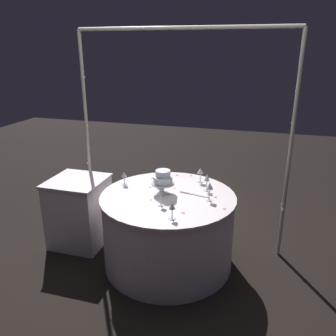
{
  "coord_description": "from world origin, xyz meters",
  "views": [
    {
      "loc": [
        0.83,
        -2.83,
        2.04
      ],
      "look_at": [
        0.0,
        0.0,
        1.0
      ],
      "focal_mm": 36.86,
      "sensor_mm": 36.0,
      "label": 1
    }
  ],
  "objects": [
    {
      "name": "rose_petal_4",
      "position": [
        0.09,
        0.57,
        0.73
      ],
      "size": [
        0.04,
        0.05,
        0.0
      ],
      "primitive_type": "ellipsoid",
      "rotation": [
        0.0,
        0.0,
        2.06
      ],
      "color": "#EA6B84",
      "rests_on": "main_table"
    },
    {
      "name": "rose_petal_8",
      "position": [
        0.09,
        0.1,
        0.73
      ],
      "size": [
        0.03,
        0.03,
        0.0
      ],
      "primitive_type": "ellipsoid",
      "rotation": [
        0.0,
        0.0,
        5.2
      ],
      "color": "#EA6B84",
      "rests_on": "main_table"
    },
    {
      "name": "wine_glass_4",
      "position": [
        -0.17,
        0.2,
        0.84
      ],
      "size": [
        0.06,
        0.06,
        0.17
      ],
      "color": "silver",
      "rests_on": "main_table"
    },
    {
      "name": "rose_petal_2",
      "position": [
        -0.28,
        0.39,
        0.73
      ],
      "size": [
        0.04,
        0.04,
        0.0
      ],
      "primitive_type": "ellipsoid",
      "rotation": [
        0.0,
        0.0,
        1.91
      ],
      "color": "#EA6B84",
      "rests_on": "main_table"
    },
    {
      "name": "cake_knife",
      "position": [
        0.21,
        0.09,
        0.73
      ],
      "size": [
        0.29,
        0.08,
        0.01
      ],
      "color": "silver",
      "rests_on": "main_table"
    },
    {
      "name": "rose_petal_1",
      "position": [
        0.01,
        0.18,
        0.73
      ],
      "size": [
        0.03,
        0.02,
        0.0
      ],
      "primitive_type": "ellipsoid",
      "rotation": [
        0.0,
        0.0,
        6.05
      ],
      "color": "#EA6B84",
      "rests_on": "main_table"
    },
    {
      "name": "wine_glass_1",
      "position": [
        0.32,
        0.22,
        0.85
      ],
      "size": [
        0.06,
        0.06,
        0.17
      ],
      "color": "silver",
      "rests_on": "main_table"
    },
    {
      "name": "rose_petal_6",
      "position": [
        -0.12,
        -0.14,
        0.73
      ],
      "size": [
        0.03,
        0.03,
        0.0
      ],
      "primitive_type": "ellipsoid",
      "rotation": [
        0.0,
        0.0,
        4.22
      ],
      "color": "#EA6B84",
      "rests_on": "main_table"
    },
    {
      "name": "wine_glass_5",
      "position": [
        0.39,
        0.0,
        0.86
      ],
      "size": [
        0.06,
        0.06,
        0.17
      ],
      "color": "silver",
      "rests_on": "main_table"
    },
    {
      "name": "wine_glass_3",
      "position": [
        0.0,
        -0.22,
        0.85
      ],
      "size": [
        0.06,
        0.06,
        0.16
      ],
      "color": "silver",
      "rests_on": "main_table"
    },
    {
      "name": "wine_glass_6",
      "position": [
        0.16,
        -0.44,
        0.83
      ],
      "size": [
        0.06,
        0.06,
        0.15
      ],
      "color": "silver",
      "rests_on": "main_table"
    },
    {
      "name": "wine_glass_2",
      "position": [
        -0.5,
        0.14,
        0.82
      ],
      "size": [
        0.06,
        0.06,
        0.13
      ],
      "color": "silver",
      "rests_on": "main_table"
    },
    {
      "name": "wine_glass_0",
      "position": [
        0.22,
        0.42,
        0.84
      ],
      "size": [
        0.07,
        0.07,
        0.16
      ],
      "color": "silver",
      "rests_on": "main_table"
    },
    {
      "name": "rose_petal_5",
      "position": [
        -0.06,
        0.54,
        0.73
      ],
      "size": [
        0.05,
        0.04,
        0.0
      ],
      "primitive_type": "ellipsoid",
      "rotation": [
        0.0,
        0.0,
        5.93
      ],
      "color": "#EA6B84",
      "rests_on": "main_table"
    },
    {
      "name": "main_table",
      "position": [
        0.0,
        0.0,
        0.36
      ],
      "size": [
        1.27,
        1.27,
        0.73
      ],
      "color": "white",
      "rests_on": "ground"
    },
    {
      "name": "rose_petal_7",
      "position": [
        -0.22,
        0.14,
        0.73
      ],
      "size": [
        0.03,
        0.02,
        0.0
      ],
      "primitive_type": "ellipsoid",
      "rotation": [
        0.0,
        0.0,
        3.11
      ],
      "color": "#EA6B84",
      "rests_on": "main_table"
    },
    {
      "name": "decorative_arch",
      "position": [
        -0.0,
        0.46,
        1.46
      ],
      "size": [
        2.17,
        0.06,
        2.22
      ],
      "color": "#B7B29E",
      "rests_on": "ground"
    },
    {
      "name": "rose_petal_3",
      "position": [
        0.54,
        -0.13,
        0.73
      ],
      "size": [
        0.04,
        0.03,
        0.0
      ],
      "primitive_type": "ellipsoid",
      "rotation": [
        0.0,
        0.0,
        2.72
      ],
      "color": "#EA6B84",
      "rests_on": "main_table"
    },
    {
      "name": "ground_plane",
      "position": [
        0.0,
        0.0,
        0.0
      ],
      "size": [
        12.0,
        12.0,
        0.0
      ],
      "primitive_type": "plane",
      "color": "black"
    },
    {
      "name": "tiered_cake",
      "position": [
        -0.06,
        0.03,
        0.88
      ],
      "size": [
        0.22,
        0.22,
        0.23
      ],
      "color": "silver",
      "rests_on": "main_table"
    },
    {
      "name": "rose_petal_9",
      "position": [
        0.43,
        0.08,
        0.73
      ],
      "size": [
        0.04,
        0.04,
        0.0
      ],
      "primitive_type": "ellipsoid",
      "rotation": [
        0.0,
        0.0,
        0.88
      ],
      "color": "#EA6B84",
      "rests_on": "main_table"
    },
    {
      "name": "rose_petal_0",
      "position": [
        0.22,
        -0.31,
        0.73
      ],
      "size": [
        0.05,
        0.05,
        0.0
      ],
      "primitive_type": "ellipsoid",
      "rotation": [
        0.0,
        0.0,
        2.54
      ],
      "color": "#EA6B84",
      "rests_on": "main_table"
    },
    {
      "name": "side_table",
      "position": [
        -1.02,
        0.1,
        0.37
      ],
      "size": [
        0.56,
        0.56,
        0.73
      ],
      "color": "white",
      "rests_on": "ground"
    }
  ]
}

